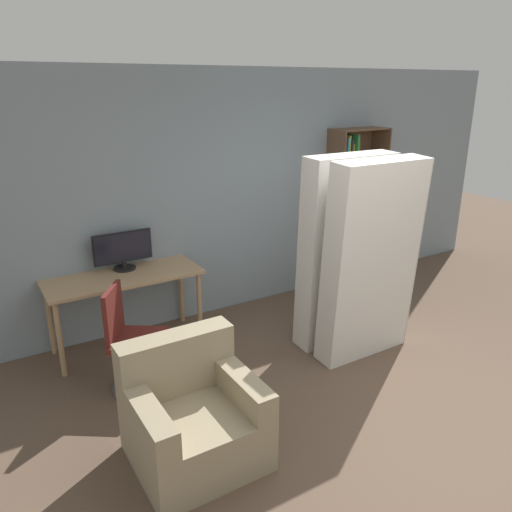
{
  "coord_description": "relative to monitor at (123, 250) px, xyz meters",
  "views": [
    {
      "loc": [
        -2.7,
        -2.18,
        2.52
      ],
      "look_at": [
        -0.48,
        1.45,
        1.05
      ],
      "focal_mm": 35.0,
      "sensor_mm": 36.0,
      "label": 1
    }
  ],
  "objects": [
    {
      "name": "ground_plane",
      "position": [
        1.38,
        -2.51,
        -0.97
      ],
      "size": [
        16.0,
        16.0,
        0.0
      ],
      "primitive_type": "plane",
      "color": "brown"
    },
    {
      "name": "wall_back",
      "position": [
        1.38,
        0.16,
        0.38
      ],
      "size": [
        8.0,
        0.06,
        2.7
      ],
      "color": "gray",
      "rests_on": "ground"
    },
    {
      "name": "desk",
      "position": [
        -0.07,
        -0.17,
        -0.3
      ],
      "size": [
        1.49,
        0.59,
        0.76
      ],
      "color": "tan",
      "rests_on": "ground"
    },
    {
      "name": "monitor",
      "position": [
        0.0,
        0.0,
        0.0
      ],
      "size": [
        0.59,
        0.22,
        0.39
      ],
      "color": "black",
      "rests_on": "desk"
    },
    {
      "name": "office_chair",
      "position": [
        -0.25,
        -0.92,
        -0.59
      ],
      "size": [
        0.61,
        0.61,
        0.93
      ],
      "color": "#4C4C51",
      "rests_on": "ground"
    },
    {
      "name": "bookshelf",
      "position": [
        2.91,
        -0.01,
        0.02
      ],
      "size": [
        0.74,
        0.34,
        2.01
      ],
      "color": "brown",
      "rests_on": "ground"
    },
    {
      "name": "mattress_near",
      "position": [
        1.87,
        -1.53,
        -0.01
      ],
      "size": [
        0.98,
        0.37,
        1.92
      ],
      "color": "silver",
      "rests_on": "ground"
    },
    {
      "name": "mattress_far",
      "position": [
        1.87,
        -1.16,
        -0.01
      ],
      "size": [
        0.98,
        0.33,
        1.91
      ],
      "color": "silver",
      "rests_on": "ground"
    },
    {
      "name": "armchair",
      "position": [
        -0.18,
        -1.95,
        -0.65
      ],
      "size": [
        0.85,
        0.8,
        0.85
      ],
      "color": "gray",
      "rests_on": "ground"
    }
  ]
}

